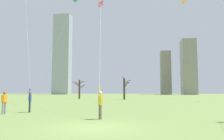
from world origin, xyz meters
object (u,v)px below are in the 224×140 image
kite_flyer_midfield_left_pink (100,85)px  bare_tree_right_of_center (79,88)px  distant_kite_drifting_right_orange (185,12)px  bare_tree_far_right_edge (125,87)px  kite_flyer_far_back_purple (29,76)px  bystander_far_off_by_trees (4,101)px  distant_kite_drifting_left_teal (71,10)px

kite_flyer_midfield_left_pink → bare_tree_right_of_center: kite_flyer_midfield_left_pink is taller
distant_kite_drifting_right_orange → bare_tree_right_of_center: bearing=145.6°
kite_flyer_midfield_left_pink → bare_tree_far_right_edge: size_ratio=2.15×
kite_flyer_far_back_purple → bystander_far_off_by_trees: size_ratio=8.33×
bystander_far_off_by_trees → bare_tree_far_right_edge: (6.27, 33.47, 1.70)m
bystander_far_off_by_trees → bare_tree_far_right_edge: 34.09m
kite_flyer_midfield_left_pink → kite_flyer_far_back_purple: (-6.52, 3.34, 0.85)m
bare_tree_right_of_center → distant_kite_drifting_right_orange: bearing=-34.4°
bystander_far_off_by_trees → distant_kite_drifting_left_teal: bearing=87.5°
distant_kite_drifting_left_teal → distant_kite_drifting_right_orange: bearing=27.2°
bystander_far_off_by_trees → distant_kite_drifting_left_teal: (0.58, 13.47, 11.66)m
kite_flyer_far_back_purple → bare_tree_right_of_center: kite_flyer_far_back_purple is taller
kite_flyer_far_back_purple → kite_flyer_midfield_left_pink: bearing=-27.1°
kite_flyer_midfield_left_pink → distant_kite_drifting_left_teal: size_ratio=0.74×
kite_flyer_far_back_purple → distant_kite_drifting_right_orange: bearing=50.6°
distant_kite_drifting_left_teal → bare_tree_right_of_center: size_ratio=3.33×
bare_tree_far_right_edge → bare_tree_right_of_center: bearing=164.0°
bare_tree_far_right_edge → bare_tree_right_of_center: bare_tree_far_right_edge is taller
kite_flyer_far_back_purple → distant_kite_drifting_left_teal: size_ratio=0.93×
bystander_far_off_by_trees → bare_tree_right_of_center: (-4.41, 36.52, 1.48)m
distant_kite_drifting_right_orange → bare_tree_right_of_center: size_ratio=3.82×
kite_flyer_midfield_left_pink → kite_flyer_far_back_purple: size_ratio=0.80×
kite_flyer_far_back_purple → bystander_far_off_by_trees: kite_flyer_far_back_purple is taller
distant_kite_drifting_right_orange → bystander_far_off_by_trees: bearing=-127.8°
kite_flyer_midfield_left_pink → distant_kite_drifting_right_orange: distant_kite_drifting_right_orange is taller
distant_kite_drifting_right_orange → distant_kite_drifting_left_teal: distant_kite_drifting_right_orange is taller
bystander_far_off_by_trees → bare_tree_right_of_center: bearing=96.9°
kite_flyer_far_back_purple → distant_kite_drifting_right_orange: size_ratio=0.81×
kite_flyer_far_back_purple → bare_tree_far_right_edge: 31.85m
distant_kite_drifting_right_orange → bare_tree_far_right_edge: distant_kite_drifting_right_orange is taller
bare_tree_right_of_center → kite_flyer_far_back_purple: bearing=-81.5°
kite_flyer_midfield_left_pink → bystander_far_off_by_trees: bearing=170.3°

